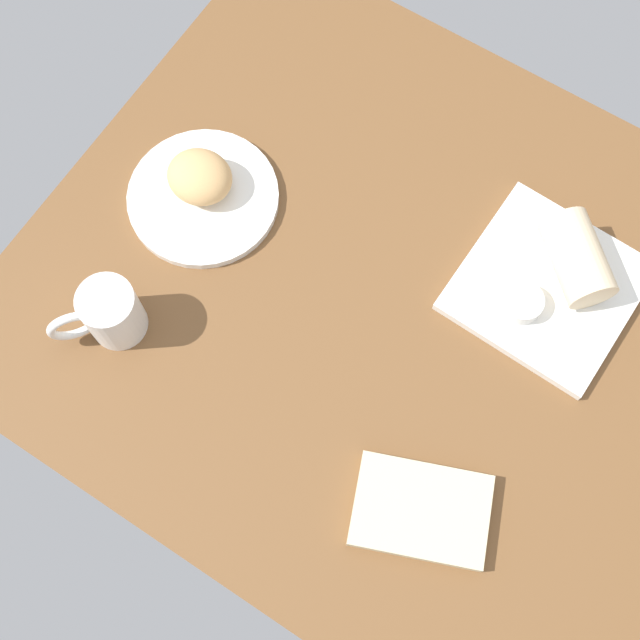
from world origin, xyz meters
The scene contains 8 objects.
dining_table centered at (0.00, 0.00, 2.00)cm, with size 110.00×90.00×4.00cm, color brown.
round_plate centered at (-35.09, -1.17, 4.70)cm, with size 22.50×22.50×1.40cm, color white.
scone_pastry centered at (-35.98, -0.43, 8.29)cm, with size 9.76×8.75×5.79cm, color tan.
square_plate centered at (14.58, 13.53, 4.80)cm, with size 23.69×23.69×1.60cm, color white.
sauce_cup centered at (12.69, 8.54, 6.88)cm, with size 5.88×5.88×2.39cm.
breakfast_wrap centered at (16.09, 17.52, 9.12)cm, with size 7.04×7.04×12.50cm, color beige.
book_stack centered at (15.26, -23.36, 5.08)cm, with size 20.83×17.82×2.17cm.
coffee_mug centered at (-34.05, -24.03, 8.99)cm, with size 9.94×11.64×9.76cm.
Camera 1 is at (11.59, -42.13, 119.11)cm, focal length 48.36 mm.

